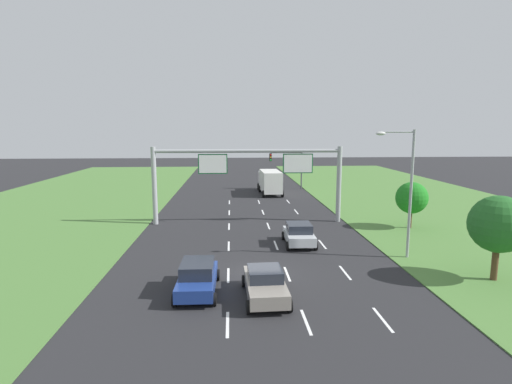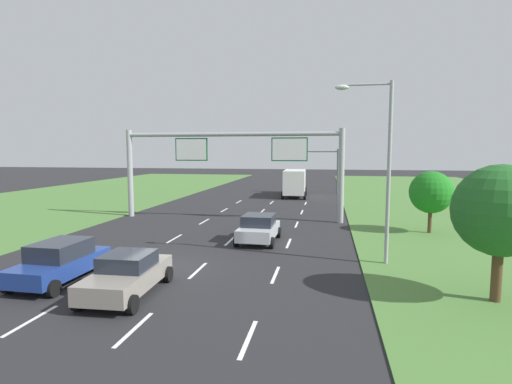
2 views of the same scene
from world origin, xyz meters
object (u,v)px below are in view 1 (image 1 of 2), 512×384
Objects in this scene: car_mid_lane at (198,277)px; street_lamp at (406,183)px; traffic_light_mast at (288,162)px; roadside_tree_near at (499,224)px; car_lead_silver at (265,283)px; box_truck at (270,181)px; roadside_tree_mid at (412,198)px; sign_gantry at (250,170)px; car_near_red at (299,234)px.

car_mid_lane is 14.64m from street_lamp.
roadside_tree_near is at bearing -79.59° from traffic_light_mast.
car_lead_silver is at bearing -14.56° from car_mid_lane.
box_truck is 22.50m from roadside_tree_mid.
sign_gantry is 14.53m from street_lamp.
sign_gantry reaches higher than box_truck.
street_lamp is at bearing 21.40° from car_mid_lane.
traffic_light_mast is at bearing 49.93° from box_truck.
car_near_red is 24.29m from box_truck.
roadside_tree_mid is (4.17, 7.85, -2.39)m from street_lamp.
roadside_tree_near is 12.17m from roadside_tree_mid.
traffic_light_mast reaches higher than car_mid_lane.
sign_gantry is (3.51, 15.74, 4.03)m from car_mid_lane.
car_lead_silver is at bearing -99.90° from traffic_light_mast.
sign_gantry reaches higher than traffic_light_mast.
traffic_light_mast is at bearing 72.60° from sign_gantry.
car_near_red is 0.71× the size of traffic_light_mast.
box_truck is (3.51, 33.66, 0.92)m from car_lead_silver.
box_truck is at bearing -128.15° from traffic_light_mast.
car_near_red is 10.83m from car_mid_lane.
street_lamp is (9.66, 5.84, 4.30)m from car_lead_silver.
street_lamp is (13.14, 4.86, 4.24)m from car_mid_lane.
sign_gantry is (-3.30, 7.33, 4.04)m from car_near_red.
roadside_tree_near reaches higher than roadside_tree_mid.
roadside_tree_near is (9.66, -32.10, 1.58)m from box_truck.
street_lamp is at bearing -117.96° from roadside_tree_mid.
traffic_light_mast reaches higher than car_lead_silver.
car_mid_lane is (-6.81, -8.41, 0.02)m from car_near_red.
car_lead_silver is (-3.34, -9.39, -0.04)m from car_near_red.
roadside_tree_near is at bearing -93.13° from roadside_tree_mid.
box_truck is at bearing 117.33° from roadside_tree_mid.
sign_gantry reaches higher than car_near_red.
car_near_red is at bearing -92.33° from box_truck.
car_mid_lane is at bearing 162.41° from car_lead_silver.
roadside_tree_mid is at bearing 86.87° from roadside_tree_near.
street_lamp is 1.74× the size of roadside_tree_near.
box_truck is at bearing 79.02° from car_mid_lane.
car_mid_lane is at bearing -143.70° from roadside_tree_mid.
sign_gantry is at bearing 130.90° from roadside_tree_near.
traffic_light_mast is 1.38× the size of roadside_tree_mid.
car_mid_lane is at bearing -178.00° from roadside_tree_near.
roadside_tree_near reaches higher than car_lead_silver.
roadside_tree_near is at bearing 3.08° from car_mid_lane.
street_lamp is at bearing -48.49° from sign_gantry.
box_truck is at bearing 82.10° from car_lead_silver.
traffic_light_mast is 31.87m from street_lamp.
box_truck is 2.00× the size of roadside_tree_mid.
box_truck is 0.47× the size of sign_gantry.
car_mid_lane is 38.03m from traffic_light_mast.
box_truck reaches higher than car_mid_lane.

